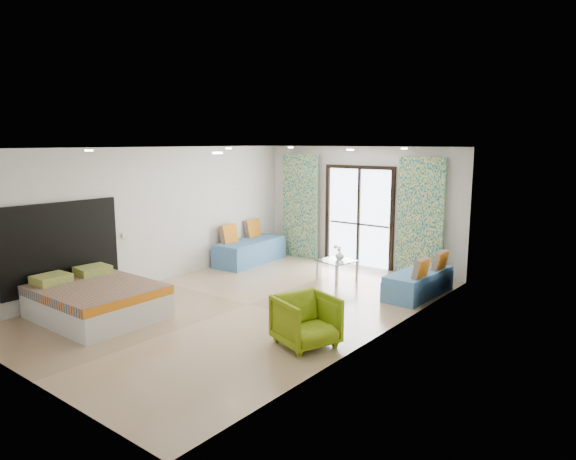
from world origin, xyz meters
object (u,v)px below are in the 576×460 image
Objects in this scene: bed at (96,300)px; coffee_table at (337,262)px; daybed_right at (419,282)px; armchair at (306,318)px; daybed_left at (250,250)px.

coffee_table is (1.85, 4.27, 0.10)m from bed.
coffee_table is (-1.74, -0.08, 0.13)m from daybed_right.
armchair is (1.50, -3.10, 0.01)m from coffee_table.
daybed_right is 3.19m from armchair.
daybed_right is 2.11× the size of coffee_table.
daybed_left is 2.54× the size of armchair.
daybed_left is at bearing 98.37° from bed.
daybed_left is 2.49m from coffee_table.
armchair is at bearing -64.20° from coffee_table.
daybed_right is at bearing 50.42° from bed.
bed is 2.46× the size of coffee_table.
coffee_table is 1.01× the size of armchair.
bed is at bearing -127.08° from daybed_right.
daybed_right is 2.14× the size of armchair.
bed is at bearing -86.98° from daybed_left.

